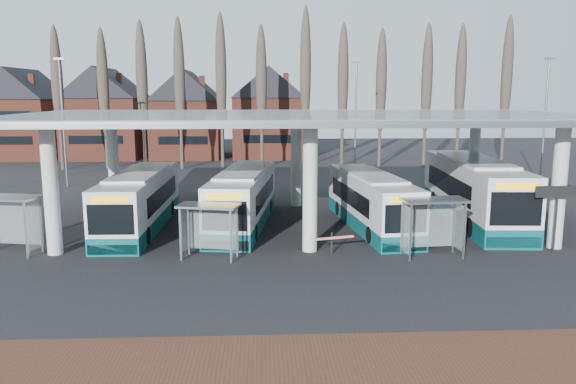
{
  "coord_description": "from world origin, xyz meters",
  "views": [
    {
      "loc": [
        -2.23,
        -23.45,
        7.45
      ],
      "look_at": [
        -0.84,
        7.0,
        2.08
      ],
      "focal_mm": 35.0,
      "sensor_mm": 36.0,
      "label": 1
    }
  ],
  "objects_px": {
    "shelter_0": "(10,212)",
    "bus_0": "(140,201)",
    "bus_2": "(371,202)",
    "shelter_2": "(432,214)",
    "shelter_1": "(210,219)",
    "bus_3": "(473,191)",
    "bus_1": "(243,199)"
  },
  "relations": [
    {
      "from": "shelter_0",
      "to": "bus_0",
      "type": "bearing_deg",
      "value": 56.96
    },
    {
      "from": "bus_2",
      "to": "shelter_2",
      "type": "xyz_separation_m",
      "value": [
        1.69,
        -5.94,
        0.55
      ]
    },
    {
      "from": "bus_2",
      "to": "shelter_1",
      "type": "relative_size",
      "value": 3.79
    },
    {
      "from": "shelter_0",
      "to": "shelter_2",
      "type": "height_order",
      "value": "shelter_0"
    },
    {
      "from": "bus_2",
      "to": "shelter_1",
      "type": "bearing_deg",
      "value": -152.0
    },
    {
      "from": "bus_2",
      "to": "shelter_2",
      "type": "relative_size",
      "value": 3.66
    },
    {
      "from": "bus_2",
      "to": "bus_3",
      "type": "distance_m",
      "value": 6.56
    },
    {
      "from": "shelter_1",
      "to": "shelter_2",
      "type": "distance_m",
      "value": 10.18
    },
    {
      "from": "bus_3",
      "to": "shelter_0",
      "type": "relative_size",
      "value": 4.15
    },
    {
      "from": "bus_0",
      "to": "bus_2",
      "type": "bearing_deg",
      "value": -0.64
    },
    {
      "from": "bus_2",
      "to": "shelter_0",
      "type": "height_order",
      "value": "bus_2"
    },
    {
      "from": "bus_0",
      "to": "shelter_0",
      "type": "relative_size",
      "value": 3.56
    },
    {
      "from": "shelter_2",
      "to": "shelter_1",
      "type": "bearing_deg",
      "value": 174.61
    },
    {
      "from": "bus_1",
      "to": "shelter_2",
      "type": "height_order",
      "value": "bus_1"
    },
    {
      "from": "bus_0",
      "to": "shelter_2",
      "type": "bearing_deg",
      "value": -22.34
    },
    {
      "from": "bus_0",
      "to": "shelter_1",
      "type": "xyz_separation_m",
      "value": [
        4.45,
        -6.1,
        0.34
      ]
    },
    {
      "from": "bus_2",
      "to": "shelter_0",
      "type": "xyz_separation_m",
      "value": [
        -17.9,
        -4.57,
        0.57
      ]
    },
    {
      "from": "bus_1",
      "to": "shelter_2",
      "type": "relative_size",
      "value": 3.84
    },
    {
      "from": "bus_2",
      "to": "shelter_1",
      "type": "xyz_separation_m",
      "value": [
        -8.49,
        -5.76,
        0.4
      ]
    },
    {
      "from": "bus_0",
      "to": "bus_2",
      "type": "distance_m",
      "value": 12.95
    },
    {
      "from": "bus_0",
      "to": "bus_1",
      "type": "xyz_separation_m",
      "value": [
        5.76,
        0.48,
        0.0
      ]
    },
    {
      "from": "shelter_2",
      "to": "bus_3",
      "type": "bearing_deg",
      "value": 53.2
    },
    {
      "from": "bus_1",
      "to": "shelter_2",
      "type": "bearing_deg",
      "value": -30.33
    },
    {
      "from": "shelter_0",
      "to": "bus_1",
      "type": "bearing_deg",
      "value": 38.9
    },
    {
      "from": "bus_3",
      "to": "shelter_2",
      "type": "xyz_separation_m",
      "value": [
        -4.7,
        -7.41,
        0.26
      ]
    },
    {
      "from": "bus_1",
      "to": "bus_2",
      "type": "xyz_separation_m",
      "value": [
        7.18,
        -0.83,
        -0.07
      ]
    },
    {
      "from": "bus_1",
      "to": "shelter_2",
      "type": "distance_m",
      "value": 11.16
    },
    {
      "from": "bus_1",
      "to": "bus_2",
      "type": "bearing_deg",
      "value": 0.43
    },
    {
      "from": "bus_2",
      "to": "shelter_0",
      "type": "bearing_deg",
      "value": -171.8
    },
    {
      "from": "bus_0",
      "to": "bus_1",
      "type": "distance_m",
      "value": 5.78
    },
    {
      "from": "bus_0",
      "to": "shelter_2",
      "type": "distance_m",
      "value": 15.93
    },
    {
      "from": "shelter_2",
      "to": "bus_2",
      "type": "bearing_deg",
      "value": 101.48
    }
  ]
}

